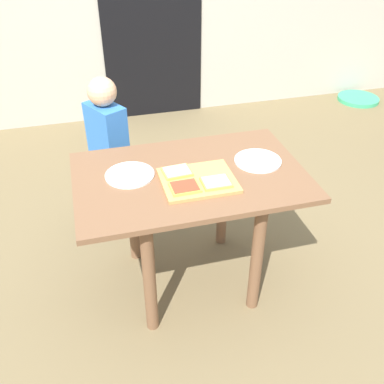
{
  "coord_description": "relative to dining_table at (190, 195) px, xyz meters",
  "views": [
    {
      "loc": [
        -0.45,
        -1.73,
        1.83
      ],
      "look_at": [
        0.01,
        0.0,
        0.6
      ],
      "focal_mm": 41.17,
      "sensor_mm": 36.0,
      "label": 1
    }
  ],
  "objects": [
    {
      "name": "house_door",
      "position": [
        0.25,
        2.26,
        0.42
      ],
      "size": [
        0.9,
        0.02,
        2.0
      ],
      "primitive_type": "cube",
      "color": "black",
      "rests_on": "ground"
    },
    {
      "name": "dining_table",
      "position": [
        0.0,
        0.0,
        0.0
      ],
      "size": [
        1.11,
        0.71,
        0.7
      ],
      "color": "brown",
      "rests_on": "ground"
    },
    {
      "name": "cutting_board",
      "position": [
        0.02,
        -0.08,
        0.13
      ],
      "size": [
        0.34,
        0.29,
        0.02
      ],
      "primitive_type": "cube",
      "color": "tan",
      "rests_on": "dining_table"
    },
    {
      "name": "ground_plane",
      "position": [
        0.0,
        0.0,
        -0.58
      ],
      "size": [
        16.0,
        16.0,
        0.0
      ],
      "primitive_type": "plane",
      "color": "olive"
    },
    {
      "name": "child_left",
      "position": [
        -0.34,
        0.62,
        -0.01
      ],
      "size": [
        0.24,
        0.28,
        1.0
      ],
      "color": "#45475F",
      "rests_on": "ground"
    },
    {
      "name": "pizza_slice_near_right",
      "position": [
        0.09,
        -0.13,
        0.15
      ],
      "size": [
        0.13,
        0.11,
        0.02
      ],
      "color": "gold",
      "rests_on": "cutting_board"
    },
    {
      "name": "pizza_slice_near_left",
      "position": [
        -0.06,
        -0.14,
        0.15
      ],
      "size": [
        0.13,
        0.11,
        0.02
      ],
      "color": "gold",
      "rests_on": "cutting_board"
    },
    {
      "name": "plate_white_right",
      "position": [
        0.36,
        0.03,
        0.13
      ],
      "size": [
        0.23,
        0.23,
        0.01
      ],
      "primitive_type": "cylinder",
      "color": "white",
      "rests_on": "dining_table"
    },
    {
      "name": "plate_white_left",
      "position": [
        -0.28,
        0.06,
        0.13
      ],
      "size": [
        0.23,
        0.23,
        0.01
      ],
      "primitive_type": "cylinder",
      "color": "white",
      "rests_on": "dining_table"
    },
    {
      "name": "pizza_slice_far_left",
      "position": [
        -0.06,
        -0.0,
        0.15
      ],
      "size": [
        0.14,
        0.12,
        0.02
      ],
      "color": "gold",
      "rests_on": "cutting_board"
    },
    {
      "name": "garden_hose_coil",
      "position": [
        2.35,
        2.02,
        -0.56
      ],
      "size": [
        0.42,
        0.42,
        0.04
      ],
      "primitive_type": "cylinder",
      "color": "#3EB67A",
      "rests_on": "ground"
    }
  ]
}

